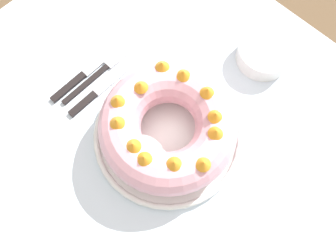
{
  "coord_description": "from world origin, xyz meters",
  "views": [
    {
      "loc": [
        0.14,
        -0.14,
        1.43
      ],
      "look_at": [
        -0.02,
        0.02,
        0.81
      ],
      "focal_mm": 35.0,
      "sensor_mm": 36.0,
      "label": 1
    }
  ],
  "objects_px": {
    "serving_knife": "(83,75)",
    "cake_knife": "(95,94)",
    "bundt_cake": "(168,126)",
    "fork": "(99,73)",
    "side_bowl": "(264,54)",
    "serving_dish": "(168,134)"
  },
  "relations": [
    {
      "from": "fork",
      "to": "cake_knife",
      "type": "relative_size",
      "value": 1.12
    },
    {
      "from": "fork",
      "to": "cake_knife",
      "type": "bearing_deg",
      "value": -55.23
    },
    {
      "from": "cake_knife",
      "to": "side_bowl",
      "type": "relative_size",
      "value": 1.33
    },
    {
      "from": "bundt_cake",
      "to": "fork",
      "type": "distance_m",
      "value": 0.23
    },
    {
      "from": "serving_dish",
      "to": "fork",
      "type": "distance_m",
      "value": 0.22
    },
    {
      "from": "serving_dish",
      "to": "serving_knife",
      "type": "distance_m",
      "value": 0.25
    },
    {
      "from": "fork",
      "to": "serving_knife",
      "type": "distance_m",
      "value": 0.04
    },
    {
      "from": "fork",
      "to": "side_bowl",
      "type": "relative_size",
      "value": 1.5
    },
    {
      "from": "serving_knife",
      "to": "cake_knife",
      "type": "bearing_deg",
      "value": -11.73
    },
    {
      "from": "fork",
      "to": "side_bowl",
      "type": "height_order",
      "value": "side_bowl"
    },
    {
      "from": "serving_dish",
      "to": "cake_knife",
      "type": "xyz_separation_m",
      "value": [
        -0.19,
        -0.05,
        -0.01
      ]
    },
    {
      "from": "fork",
      "to": "serving_knife",
      "type": "relative_size",
      "value": 0.88
    },
    {
      "from": "serving_dish",
      "to": "bundt_cake",
      "type": "xyz_separation_m",
      "value": [
        -0.0,
        0.0,
        0.05
      ]
    },
    {
      "from": "cake_knife",
      "to": "side_bowl",
      "type": "distance_m",
      "value": 0.4
    },
    {
      "from": "bundt_cake",
      "to": "serving_knife",
      "type": "relative_size",
      "value": 1.32
    },
    {
      "from": "fork",
      "to": "serving_knife",
      "type": "height_order",
      "value": "serving_knife"
    },
    {
      "from": "bundt_cake",
      "to": "cake_knife",
      "type": "xyz_separation_m",
      "value": [
        -0.19,
        -0.05,
        -0.06
      ]
    },
    {
      "from": "cake_knife",
      "to": "serving_knife",
      "type": "bearing_deg",
      "value": 161.95
    },
    {
      "from": "serving_knife",
      "to": "side_bowl",
      "type": "xyz_separation_m",
      "value": [
        0.27,
        0.33,
        0.02
      ]
    },
    {
      "from": "side_bowl",
      "to": "serving_knife",
      "type": "bearing_deg",
      "value": -129.62
    },
    {
      "from": "side_bowl",
      "to": "cake_knife",
      "type": "bearing_deg",
      "value": -122.18
    },
    {
      "from": "bundt_cake",
      "to": "serving_dish",
      "type": "bearing_deg",
      "value": -6.0
    }
  ]
}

